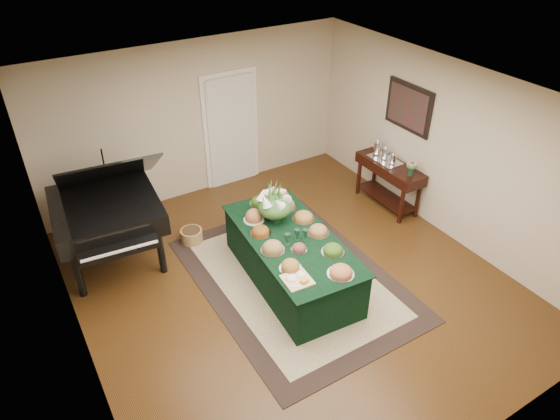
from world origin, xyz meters
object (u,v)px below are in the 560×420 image
mahogany_sideboard (389,173)px  grand_piano (107,209)px  buffet_table (291,259)px  floral_centerpiece (275,203)px

mahogany_sideboard → grand_piano: bearing=168.2°
buffet_table → grand_piano: 2.69m
grand_piano → mahogany_sideboard: (4.44, -0.93, -0.26)m
buffet_table → floral_centerpiece: floral_centerpiece is taller
mahogany_sideboard → buffet_table: bearing=-161.8°
buffet_table → mahogany_sideboard: (2.47, 0.81, 0.25)m
grand_piano → buffet_table: bearing=-41.4°
floral_centerpiece → grand_piano: size_ratio=0.27×
grand_piano → mahogany_sideboard: bearing=-11.8°
floral_centerpiece → grand_piano: grand_piano is taller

